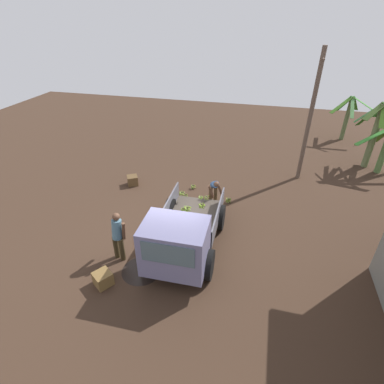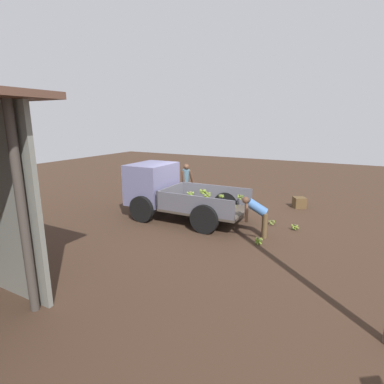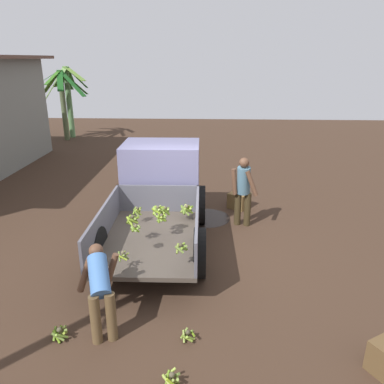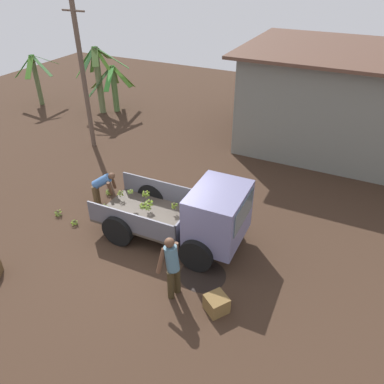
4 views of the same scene
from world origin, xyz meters
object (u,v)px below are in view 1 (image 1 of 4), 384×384
(cargo_truck, at_px, (180,240))
(banana_bunch_on_ground_2, at_px, (193,186))
(utility_pole, at_px, (310,118))
(person_foreground_visitor, at_px, (118,234))
(person_worker_loading, at_px, (214,188))
(banana_bunch_on_ground_0, at_px, (185,195))
(wooden_crate_0, at_px, (133,180))
(banana_bunch_on_ground_1, at_px, (228,200))
(wooden_crate_1, at_px, (103,279))

(cargo_truck, height_order, banana_bunch_on_ground_2, cargo_truck)
(utility_pole, distance_m, banana_bunch_on_ground_2, 5.79)
(person_foreground_visitor, xyz_separation_m, person_worker_loading, (-3.79, 2.33, -0.20))
(banana_bunch_on_ground_0, distance_m, wooden_crate_0, 2.65)
(banana_bunch_on_ground_0, bearing_deg, utility_pole, 122.45)
(banana_bunch_on_ground_0, distance_m, banana_bunch_on_ground_1, 1.82)
(utility_pole, xyz_separation_m, person_worker_loading, (3.17, -3.46, -2.16))
(person_worker_loading, height_order, wooden_crate_0, person_worker_loading)
(person_foreground_visitor, relative_size, wooden_crate_0, 3.79)
(cargo_truck, xyz_separation_m, wooden_crate_0, (-4.28, -3.47, -0.79))
(person_worker_loading, xyz_separation_m, banana_bunch_on_ground_2, (-0.96, -1.11, -0.63))
(person_foreground_visitor, height_order, banana_bunch_on_ground_1, person_foreground_visitor)
(utility_pole, xyz_separation_m, wooden_crate_1, (8.10, -5.80, -2.69))
(cargo_truck, bearing_deg, person_worker_loading, 172.84)
(banana_bunch_on_ground_1, height_order, banana_bunch_on_ground_2, banana_bunch_on_ground_1)
(person_foreground_visitor, bearing_deg, banana_bunch_on_ground_2, -1.21)
(banana_bunch_on_ground_0, height_order, banana_bunch_on_ground_1, banana_bunch_on_ground_1)
(banana_bunch_on_ground_1, distance_m, banana_bunch_on_ground_2, 1.82)
(banana_bunch_on_ground_2, bearing_deg, wooden_crate_1, -11.83)
(utility_pole, bearing_deg, banana_bunch_on_ground_2, -64.11)
(cargo_truck, relative_size, wooden_crate_0, 9.60)
(banana_bunch_on_ground_1, height_order, wooden_crate_1, wooden_crate_1)
(wooden_crate_0, height_order, wooden_crate_1, wooden_crate_0)
(utility_pole, relative_size, banana_bunch_on_ground_2, 21.66)
(banana_bunch_on_ground_2, xyz_separation_m, wooden_crate_0, (0.31, -2.75, 0.10))
(banana_bunch_on_ground_1, bearing_deg, wooden_crate_0, -95.22)
(wooden_crate_0, bearing_deg, person_worker_loading, 80.56)
(banana_bunch_on_ground_1, bearing_deg, utility_pole, 135.41)
(utility_pole, bearing_deg, wooden_crate_0, -70.93)
(person_foreground_visitor, distance_m, banana_bunch_on_ground_2, 4.97)
(banana_bunch_on_ground_0, bearing_deg, banana_bunch_on_ground_2, 169.14)
(person_worker_loading, relative_size, banana_bunch_on_ground_1, 5.14)
(cargo_truck, distance_m, wooden_crate_0, 5.57)
(person_foreground_visitor, bearing_deg, banana_bunch_on_ground_1, -22.48)
(banana_bunch_on_ground_1, relative_size, banana_bunch_on_ground_2, 0.92)
(person_foreground_visitor, height_order, banana_bunch_on_ground_2, person_foreground_visitor)
(person_foreground_visitor, distance_m, person_worker_loading, 4.45)
(banana_bunch_on_ground_2, bearing_deg, banana_bunch_on_ground_0, -10.86)
(person_foreground_visitor, bearing_deg, banana_bunch_on_ground_0, -1.90)
(person_foreground_visitor, bearing_deg, wooden_crate_0, 32.30)
(person_foreground_visitor, xyz_separation_m, banana_bunch_on_ground_0, (-3.96, 1.07, -0.84))
(person_worker_loading, distance_m, banana_bunch_on_ground_0, 1.42)
(banana_bunch_on_ground_1, bearing_deg, cargo_truck, -13.88)
(utility_pole, bearing_deg, wooden_crate_1, -35.59)
(person_foreground_visitor, height_order, wooden_crate_1, person_foreground_visitor)
(utility_pole, height_order, banana_bunch_on_ground_1, utility_pole)
(person_foreground_visitor, bearing_deg, cargo_truck, -72.39)
(person_foreground_visitor, distance_m, banana_bunch_on_ground_0, 4.19)
(banana_bunch_on_ground_2, distance_m, wooden_crate_1, 6.02)
(utility_pole, distance_m, wooden_crate_0, 8.20)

